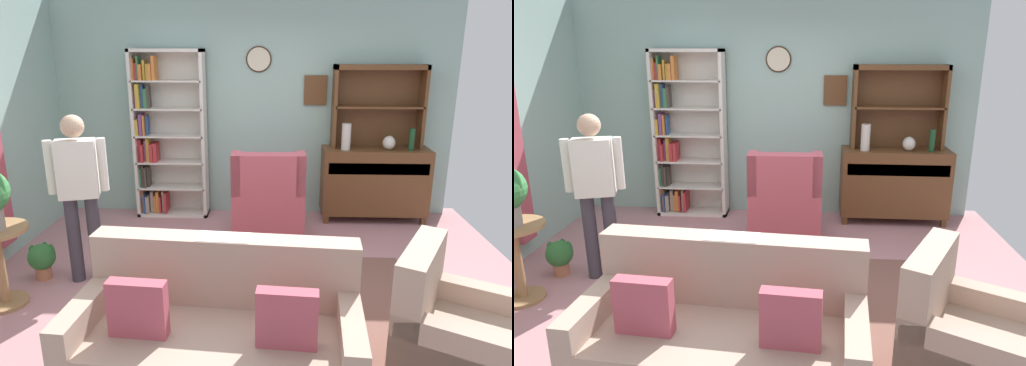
% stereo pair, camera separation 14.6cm
% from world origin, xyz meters
% --- Properties ---
extents(ground_plane, '(5.40, 4.60, 0.02)m').
position_xyz_m(ground_plane, '(0.00, 0.00, -0.01)').
color(ground_plane, '#B27A7F').
extents(wall_back, '(5.00, 0.09, 2.80)m').
position_xyz_m(wall_back, '(0.00, 2.13, 1.40)').
color(wall_back, '#93B7AD').
rests_on(wall_back, ground_plane).
extents(area_rug, '(2.67, 2.00, 0.01)m').
position_xyz_m(area_rug, '(0.20, -0.30, 0.00)').
color(area_rug, brown).
rests_on(area_rug, ground_plane).
extents(bookshelf, '(0.90, 0.30, 2.10)m').
position_xyz_m(bookshelf, '(-1.13, 1.94, 1.03)').
color(bookshelf, silver).
rests_on(bookshelf, ground_plane).
extents(sideboard, '(1.30, 0.45, 0.92)m').
position_xyz_m(sideboard, '(1.51, 1.86, 0.51)').
color(sideboard, brown).
rests_on(sideboard, ground_plane).
extents(sideboard_hutch, '(1.10, 0.26, 1.00)m').
position_xyz_m(sideboard_hutch, '(1.51, 1.97, 1.56)').
color(sideboard_hutch, brown).
rests_on(sideboard_hutch, sideboard).
extents(vase_tall, '(0.11, 0.11, 0.32)m').
position_xyz_m(vase_tall, '(1.12, 1.78, 1.08)').
color(vase_tall, beige).
rests_on(vase_tall, sideboard).
extents(vase_round, '(0.15, 0.15, 0.17)m').
position_xyz_m(vase_round, '(1.64, 1.79, 1.01)').
color(vase_round, beige).
rests_on(vase_round, sideboard).
extents(bottle_wine, '(0.07, 0.07, 0.27)m').
position_xyz_m(bottle_wine, '(1.90, 1.77, 1.05)').
color(bottle_wine, '#194223').
rests_on(bottle_wine, sideboard).
extents(couch_floral, '(1.86, 0.99, 0.90)m').
position_xyz_m(couch_floral, '(-0.09, -1.18, 0.31)').
color(couch_floral, tan).
rests_on(couch_floral, ground_plane).
extents(armchair_floral, '(1.04, 1.03, 0.88)m').
position_xyz_m(armchair_floral, '(1.46, -1.07, 0.29)').
color(armchair_floral, tan).
rests_on(armchair_floral, ground_plane).
extents(wingback_chair, '(0.80, 0.82, 1.05)m').
position_xyz_m(wingback_chair, '(0.19, 1.13, 0.38)').
color(wingback_chair, '#B74C5B').
rests_on(wingback_chair, ground_plane).
extents(potted_plant_small, '(0.25, 0.25, 0.34)m').
position_xyz_m(potted_plant_small, '(-1.92, 0.13, 0.20)').
color(potted_plant_small, '#AD6B4C').
rests_on(potted_plant_small, ground_plane).
extents(person_reading, '(0.52, 0.29, 1.56)m').
position_xyz_m(person_reading, '(-1.49, 0.14, 0.91)').
color(person_reading, '#38333D').
rests_on(person_reading, ground_plane).
extents(coffee_table, '(0.80, 0.50, 0.42)m').
position_xyz_m(coffee_table, '(0.15, -0.26, 0.35)').
color(coffee_table, brown).
rests_on(coffee_table, ground_plane).
extents(book_stack, '(0.18, 0.15, 0.10)m').
position_xyz_m(book_stack, '(0.26, -0.29, 0.47)').
color(book_stack, gray).
rests_on(book_stack, coffee_table).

